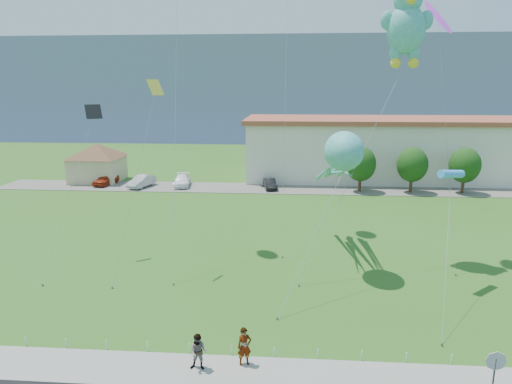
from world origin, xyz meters
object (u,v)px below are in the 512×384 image
parked_car_red (106,179)px  octopus_kite (341,161)px  teddy_bear_kite (407,23)px  parked_car_white (182,181)px  warehouse (468,148)px  parked_car_silver (142,181)px  stop_sign (495,366)px  parked_car_black (270,184)px  pedestrian_right (199,352)px  pedestrian_left (244,346)px  pavilion (97,159)px

parked_car_red → octopus_kite: bearing=-30.8°
parked_car_red → teddy_bear_kite: size_ratio=0.22×
parked_car_red → parked_car_white: (9.92, -0.03, -0.02)m
warehouse → parked_car_silver: (-42.91, -9.44, -3.32)m
stop_sign → octopus_kite: size_ratio=0.17×
octopus_kite → stop_sign: bearing=-73.4°
stop_sign → parked_car_black: bearing=104.8°
pedestrian_right → parked_car_silver: 39.96m
parked_car_red → parked_car_black: parked_car_red is taller
pedestrian_right → parked_car_black: 37.37m
stop_sign → pedestrian_right: (-11.77, 1.58, -0.94)m
warehouse → parked_car_black: bearing=-160.9°
warehouse → pedestrian_left: 53.18m
stop_sign → parked_car_silver: stop_sign is taller
parked_car_black → octopus_kite: 25.56m
pedestrian_right → octopus_kite: octopus_kite is taller
pedestrian_left → parked_car_black: 36.84m
warehouse → octopus_kite: 39.44m
pavilion → parked_car_silver: bearing=-25.9°
pedestrian_left → parked_car_white: 39.34m
pedestrian_right → parked_car_red: size_ratio=0.40×
parked_car_black → parked_car_silver: bearing=170.7°
stop_sign → octopus_kite: bearing=106.6°
pedestrian_right → parked_car_white: size_ratio=0.35×
pedestrian_left → parked_car_white: (-11.70, 37.56, -0.22)m
parked_car_black → parked_car_white: bearing=166.4°
warehouse → pedestrian_left: (-26.31, -46.11, -3.15)m
warehouse → pedestrian_left: warehouse is taller
pavilion → parked_car_silver: pavilion is taller
parked_car_black → warehouse: bearing=9.2°
stop_sign → parked_car_red: bearing=128.4°
warehouse → stop_sign: 51.00m
warehouse → parked_car_black: size_ratio=15.90×
pedestrian_left → parked_car_silver: (-16.60, 36.67, -0.18)m
stop_sign → octopus_kite: 16.54m
pavilion → octopus_kite: 40.05m
parked_car_red → parked_car_silver: parked_car_silver is taller
pavilion → pedestrian_right: size_ratio=5.54×
stop_sign → parked_car_white: bearing=118.5°
stop_sign → parked_car_black: 40.29m
pedestrian_right → pavilion: bearing=120.8°
parked_car_red → parked_car_silver: (5.02, -0.92, 0.03)m
parked_car_black → octopus_kite: bearing=-86.1°
parked_car_white → octopus_kite: size_ratio=0.33×
pedestrian_left → warehouse: bearing=41.2°
stop_sign → pedestrian_left: bearing=168.0°
stop_sign → teddy_bear_kite: bearing=90.8°
parked_car_white → stop_sign: bearing=-69.7°
stop_sign → teddy_bear_kite: teddy_bear_kite is taller
parked_car_red → parked_car_silver: bearing=1.3°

